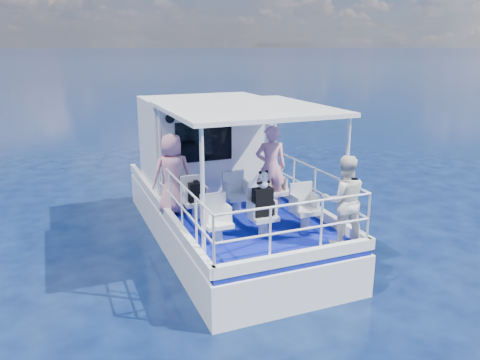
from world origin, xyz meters
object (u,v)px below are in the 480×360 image
passenger_port_fwd (172,174)px  backpack_center (263,202)px  passenger_stbd_aft (344,200)px  panda (263,180)px

passenger_port_fwd → backpack_center: 2.17m
passenger_port_fwd → passenger_stbd_aft: (2.38, -2.66, -0.04)m
passenger_port_fwd → panda: bearing=123.4°
passenger_stbd_aft → backpack_center: 1.46m
passenger_stbd_aft → panda: size_ratio=4.90×
passenger_port_fwd → passenger_stbd_aft: passenger_port_fwd is taller
passenger_port_fwd → backpack_center: (1.22, -1.78, -0.20)m
backpack_center → panda: 0.43m
passenger_port_fwd → panda: size_ratio=5.16×
passenger_stbd_aft → backpack_center: size_ratio=3.02×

